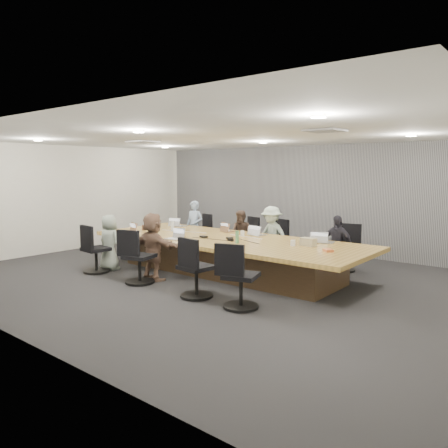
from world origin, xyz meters
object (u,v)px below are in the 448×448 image
Objects in this scene: chair_3 at (343,252)px; chair_5 at (139,261)px; canvas_bag at (308,242)px; chair_7 at (241,281)px; snack_packet at (328,250)px; chair_6 at (196,272)px; chair_2 at (279,245)px; laptop_3 at (325,242)px; person_3 at (336,245)px; person_0 at (195,226)px; laptop_4 at (130,233)px; bottle_green_left at (149,222)px; laptop_2 at (258,234)px; person_4 at (110,242)px; laptop_5 at (173,239)px; bottle_clear at (172,226)px; person_2 at (272,235)px; chair_4 at (96,253)px; person_1 at (242,235)px; stapler at (230,240)px; laptop_0 at (180,226)px; person_5 at (153,246)px; conference_table at (227,254)px; chair_0 at (203,237)px; laptop_1 at (228,231)px; bottle_green_right at (237,237)px; chair_1 at (250,242)px; mug_brown at (144,227)px.

chair_5 is at bearing 36.25° from chair_3.
chair_7 is at bearing -93.46° from canvas_bag.
chair_6 is at bearing -134.18° from snack_packet.
chair_2 is 1.86m from laptop_3.
person_3 is 6.23× the size of snack_packet.
person_0 reaches higher than chair_2.
bottle_green_left reaches higher than laptop_4.
person_4 is (-2.41, -2.15, -0.15)m from laptop_2.
laptop_3 is 3.05m from laptop_5.
bottle_green_left is at bearing 171.50° from bottle_clear.
person_2 is 5.54× the size of bottle_clear.
chair_4 is 0.96× the size of chair_7.
stapler is at bearing -74.41° from person_1.
chair_7 is at bearing -16.20° from chair_5.
person_2 is at bearing -177.14° from laptop_0.
laptop_3 is 1.27× the size of laptop_4.
person_4 reaches higher than chair_4.
person_2 is at bearing 56.74° from chair_4.
person_4 reaches higher than canvas_bag.
laptop_0 is (-0.00, 2.50, 0.33)m from chair_4.
person_5 reaches higher than canvas_bag.
laptop_4 is (-2.41, -1.60, 0.00)m from laptop_2.
conference_table is 1.84m from chair_6.
person_4 is 0.90× the size of person_5.
person_3 is 1.12m from canvas_bag.
chair_2 is 2.45m from person_0.
chair_0 is at bearing 120.50° from chair_7.
person_1 reaches higher than canvas_bag.
person_1 is 0.57m from laptop_1.
laptop_0 is 0.29× the size of person_1.
chair_0 is 0.89× the size of chair_3.
bottle_green_right is 2.22m from bottle_clear.
conference_table is 2.57m from person_4.
bottle_green_left is at bearing -121.16° from person_0.
chair_6 is 1.43m from bottle_green_right.
bottle_clear is at bearing -176.28° from canvas_bag.
chair_4 reaches higher than laptop_3.
laptop_3 is (0.18, 2.50, 0.31)m from chair_7.
canvas_bag is (2.38, -1.45, 0.43)m from chair_1.
chair_2 is 2.18× the size of laptop_3.
bottle_green_left reaches higher than chair_1.
person_3 reaches higher than snack_packet.
laptop_5 is (1.40, 0.55, 0.15)m from person_4.
conference_table is at bearing 32.81° from laptop_4.
canvas_bag is at bearing 151.41° from snack_packet.
laptop_2 is 2.78× the size of mug_brown.
snack_packet is (2.92, -1.75, 0.37)m from chair_1.
chair_5 reaches higher than mug_brown.
chair_6 is 3.09m from person_2.
laptop_5 is at bearing 141.78° from chair_7.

